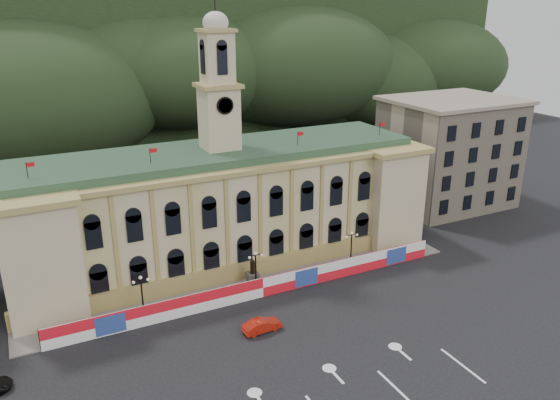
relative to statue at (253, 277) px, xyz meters
name	(u,v)px	position (x,y,z in m)	size (l,w,h in m)	color
ground	(327,365)	(0.00, -18.00, -1.19)	(260.00, 260.00, 0.00)	black
lane_markings	(355,396)	(0.00, -23.00, -1.18)	(26.00, 10.00, 0.02)	white
hill_ridge	(99,58)	(0.03, 103.99, 18.30)	(230.00, 80.00, 64.00)	black
city_hall	(223,204)	(0.00, 9.63, 6.66)	(56.20, 17.60, 37.10)	beige
side_building_right	(448,152)	(43.00, 12.93, 8.14)	(21.00, 17.00, 18.60)	#B6A68C
hoarding_fence	(263,287)	(0.06, -2.93, 0.06)	(50.00, 0.44, 2.50)	red
pavement	(254,286)	(0.00, -0.25, -1.11)	(56.00, 5.50, 0.16)	slate
statue	(253,277)	(0.00, 0.00, 0.00)	(1.40, 1.40, 3.72)	#595651
lamp_left	(142,292)	(-14.00, -1.00, 1.89)	(1.96, 0.44, 5.15)	black
lamp_center	(256,267)	(0.00, -1.00, 1.89)	(1.96, 0.44, 5.15)	black
lamp_right	(351,246)	(14.00, -1.00, 1.89)	(1.96, 0.44, 5.15)	black
red_sedan	(262,325)	(-3.21, -9.72, -0.47)	(4.45, 1.76, 1.44)	#AD190C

